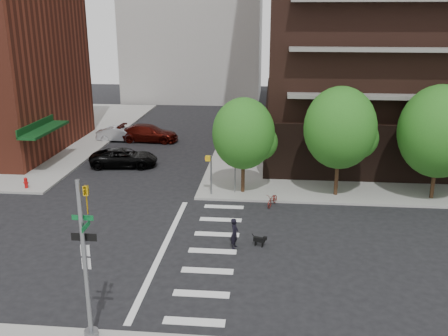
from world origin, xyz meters
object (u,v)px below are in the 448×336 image
Objects in this scene: scooter at (273,200)px; traffic_signal at (87,274)px; fire_hydrant at (26,182)px; dog_walker at (235,233)px; parked_car_silver at (120,134)px; parked_car_black at (124,158)px; parked_car_maroon at (149,133)px.

traffic_signal is at bearing -94.89° from scooter.
scooter is (16.45, -1.30, -0.15)m from fire_hydrant.
scooter is 0.96× the size of dog_walker.
traffic_signal reaches higher than dog_walker.
dog_walker is (12.26, -21.05, 0.11)m from parked_car_silver.
fire_hydrant is at bearing 168.19° from parked_car_silver.
parked_car_black is at bearing 167.56° from scooter.
traffic_signal is at bearing -167.68° from parked_car_maroon.
dog_walker is at bearing -26.64° from fire_hydrant.
traffic_signal reaches higher than parked_car_maroon.
dog_walker is at bearing -87.73° from scooter.
dog_walker reaches higher than parked_car_maroon.
parked_car_maroon is at bearing 35.17° from dog_walker.
fire_hydrant is 0.48× the size of scooter.
dog_walker is (14.56, -7.30, 0.24)m from fire_hydrant.
scooter is at bearing 65.35° from traffic_signal.
dog_walker is (4.53, 7.99, -1.91)m from traffic_signal.
traffic_signal is 1.11× the size of parked_car_maroon.
traffic_signal is 1.17× the size of parked_car_black.
fire_hydrant is 0.13× the size of parked_car_maroon.
traffic_signal is at bearing -167.40° from parked_car_silver.
fire_hydrant is 0.14× the size of parked_car_black.
parked_car_silver is at bearing 153.01° from scooter.
scooter is (11.46, -15.21, -0.39)m from parked_car_maroon.
traffic_signal reaches higher than fire_hydrant.
scooter is at bearing -140.48° from parked_car_maroon.
parked_car_silver is at bearing 13.13° from parked_car_black.
parked_car_black is at bearing 49.77° from fire_hydrant.
parked_car_black is at bearing 46.79° from dog_walker.
traffic_signal is at bearing -172.54° from parked_car_black.
parked_car_maroon is at bearing -5.85° from parked_car_black.
traffic_signal is 8.20× the size of fire_hydrant.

